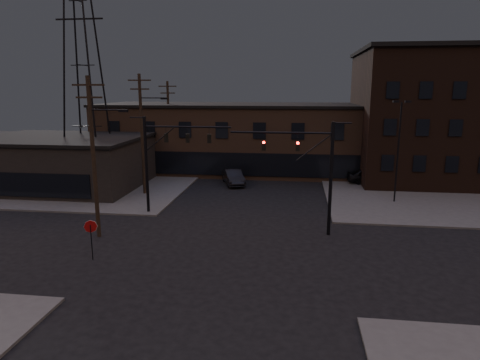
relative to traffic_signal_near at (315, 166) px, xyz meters
name	(u,v)px	position (x,y,z in m)	size (l,w,h in m)	color
ground	(228,254)	(-5.36, -4.50, -4.93)	(140.00, 140.00, 0.00)	black
sidewalk_ne	(465,185)	(16.64, 17.50, -4.86)	(30.00, 30.00, 0.15)	#474744
sidewalk_nw	(75,175)	(-27.36, 17.50, -4.86)	(30.00, 30.00, 0.15)	#474744
building_row	(264,139)	(-5.36, 23.50, -0.93)	(40.00, 12.00, 8.00)	brown
building_right	(459,117)	(16.64, 21.50, 2.07)	(22.00, 16.00, 14.00)	black
building_left	(63,164)	(-25.36, 11.50, -2.43)	(16.00, 12.00, 5.00)	black
traffic_signal_near	(315,166)	(0.00, 0.00, 0.00)	(7.12, 0.24, 8.00)	black
traffic_signal_far	(161,154)	(-12.07, 3.50, 0.08)	(7.12, 0.24, 8.00)	black
stop_sign	(91,231)	(-13.36, -6.49, -3.09)	(0.72, 0.33, 2.48)	black
utility_pole_near	(94,154)	(-14.79, -2.50, 0.94)	(3.70, 0.28, 11.00)	black
utility_pole_mid	(142,132)	(-15.79, 9.50, 1.19)	(3.70, 0.28, 11.50)	black
utility_pole_far	(169,125)	(-16.86, 21.50, 0.85)	(2.20, 0.28, 11.00)	black
transmission_tower	(83,65)	(-23.36, 13.50, 7.57)	(7.00, 7.00, 25.00)	black
lot_light_a	(399,142)	(7.64, 9.50, 0.58)	(1.50, 0.28, 9.14)	black
lot_light_b	(451,137)	(13.64, 14.50, 0.58)	(1.50, 0.28, 9.14)	black
parked_car_lot_a	(370,176)	(6.62, 16.89, -3.99)	(1.88, 4.67, 1.59)	black
parked_car_lot_b	(432,178)	(13.35, 17.96, -4.19)	(1.67, 4.10, 1.19)	silver
car_crossing	(233,177)	(-7.92, 15.06, -4.13)	(1.70, 4.89, 1.61)	black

